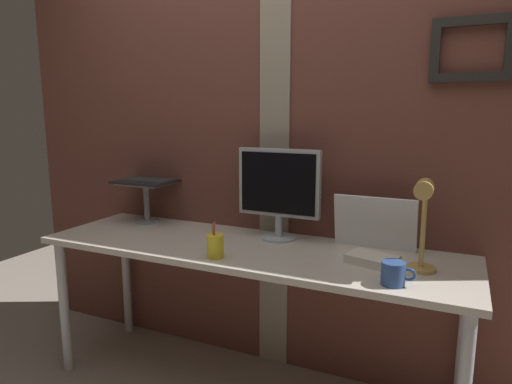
{
  "coord_description": "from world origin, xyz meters",
  "views": [
    {
      "loc": [
        0.89,
        -1.89,
        1.41
      ],
      "look_at": [
        -0.01,
        0.08,
        1.01
      ],
      "focal_mm": 31.55,
      "sensor_mm": 36.0,
      "label": 1
    }
  ],
  "objects": [
    {
      "name": "brick_wall_back",
      "position": [
        0.0,
        0.35,
        1.19
      ],
      "size": [
        3.35,
        0.16,
        2.38
      ],
      "color": "brown",
      "rests_on": "ground_plane"
    },
    {
      "name": "desk",
      "position": [
        -0.01,
        -0.02,
        0.69
      ],
      "size": [
        2.07,
        0.62,
        0.76
      ],
      "color": "beige",
      "rests_on": "ground_plane"
    },
    {
      "name": "monitor",
      "position": [
        0.07,
        0.17,
        1.03
      ],
      "size": [
        0.43,
        0.18,
        0.46
      ],
      "color": "#ADB2B7",
      "rests_on": "desk"
    },
    {
      "name": "laptop_stand",
      "position": [
        -0.76,
        0.17,
        0.92
      ],
      "size": [
        0.28,
        0.22,
        0.24
      ],
      "color": "gray",
      "rests_on": "desk"
    },
    {
      "name": "laptop",
      "position": [
        -0.76,
        0.25,
        1.06
      ],
      "size": [
        0.33,
        0.33,
        0.24
      ],
      "color": "black",
      "rests_on": "laptop_stand"
    },
    {
      "name": "whiteboard_panel",
      "position": [
        0.55,
        0.2,
        0.89
      ],
      "size": [
        0.38,
        0.07,
        0.26
      ],
      "primitive_type": "cube",
      "rotation": [
        0.21,
        0.0,
        0.0
      ],
      "color": "white",
      "rests_on": "desk"
    },
    {
      "name": "desk_lamp",
      "position": [
        0.77,
        -0.07,
        1.01
      ],
      "size": [
        0.12,
        0.2,
        0.39
      ],
      "color": "tan",
      "rests_on": "desk"
    },
    {
      "name": "pen_cup",
      "position": [
        -0.07,
        -0.22,
        0.82
      ],
      "size": [
        0.08,
        0.08,
        0.17
      ],
      "color": "yellow",
      "rests_on": "desk"
    },
    {
      "name": "coffee_mug",
      "position": [
        0.7,
        -0.22,
        0.81
      ],
      "size": [
        0.13,
        0.09,
        0.09
      ],
      "color": "#2D4C8C",
      "rests_on": "desk"
    },
    {
      "name": "paper_clutter_stack",
      "position": [
        0.58,
        -0.02,
        0.78
      ],
      "size": [
        0.23,
        0.19,
        0.04
      ],
      "primitive_type": "cube",
      "rotation": [
        0.0,
        0.0,
        -0.28
      ],
      "color": "silver",
      "rests_on": "desk"
    }
  ]
}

